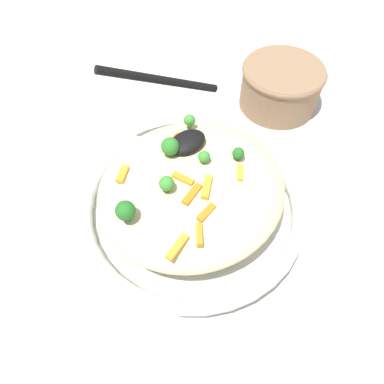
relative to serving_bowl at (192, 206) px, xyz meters
The scene contains 20 objects.
ground_plane 0.02m from the serving_bowl, ahead, with size 2.40×2.40×0.00m, color beige.
serving_bowl is the anchor object (origin of this frame).
pasta_mound 0.05m from the serving_bowl, ahead, with size 0.27×0.25×0.06m, color beige.
carrot_piece_0 0.08m from the serving_bowl, behind, with size 0.03×0.01×0.01m, color orange.
carrot_piece_1 0.10m from the serving_bowl, 36.09° to the right, with size 0.03×0.01×0.01m, color orange.
carrot_piece_2 0.10m from the serving_bowl, 73.04° to the left, with size 0.03×0.01×0.01m, color orange.
carrot_piece_3 0.09m from the serving_bowl, 128.80° to the right, with size 0.03×0.01×0.01m, color orange.
carrot_piece_4 0.12m from the serving_bowl, 138.63° to the left, with size 0.03×0.01×0.01m, color orange.
carrot_piece_5 0.10m from the serving_bowl, 112.60° to the right, with size 0.03×0.01×0.01m, color orange.
carrot_piece_6 0.12m from the serving_bowl, 123.66° to the right, with size 0.03×0.01×0.01m, color orange.
carrot_piece_7 0.09m from the serving_bowl, 84.91° to the right, with size 0.04×0.01×0.01m, color orange.
carrot_piece_8 0.13m from the serving_bowl, 138.49° to the right, with size 0.04×0.01×0.01m, color orange.
broccoli_floret_0 0.14m from the serving_bowl, behind, with size 0.02×0.02×0.03m.
broccoli_floret_1 0.13m from the serving_bowl, 53.00° to the left, with size 0.02×0.02×0.02m.
broccoli_floret_2 0.09m from the serving_bowl, 13.45° to the left, with size 0.02×0.02×0.02m.
broccoli_floret_3 0.11m from the serving_bowl, 13.76° to the right, with size 0.02×0.02×0.02m.
broccoli_floret_4 0.10m from the serving_bowl, 86.78° to the left, with size 0.02×0.02×0.03m.
broccoli_floret_5 0.10m from the serving_bowl, behind, with size 0.02×0.02×0.02m.
serving_spoon 0.13m from the serving_bowl, 65.03° to the left, with size 0.18×0.13×0.10m.
companion_bowl 0.31m from the serving_bowl, 18.06° to the left, with size 0.15×0.15×0.08m.
Camera 1 is at (-0.19, -0.23, 0.47)m, focal length 33.49 mm.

